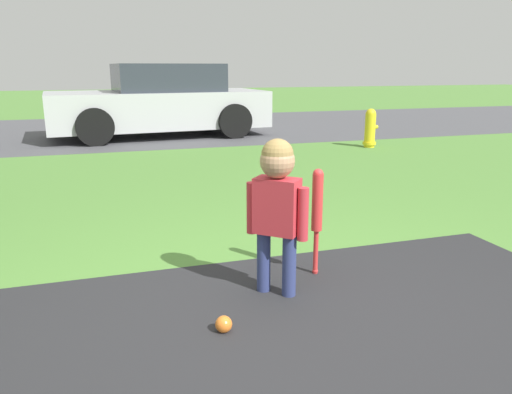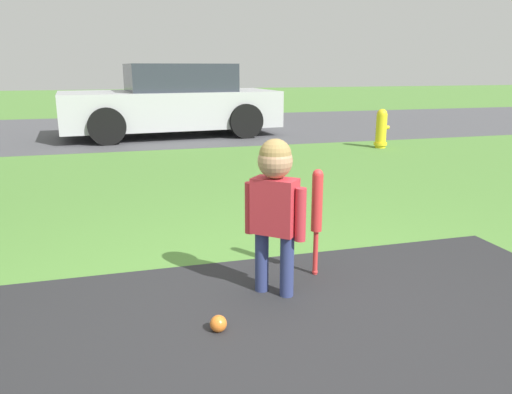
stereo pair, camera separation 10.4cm
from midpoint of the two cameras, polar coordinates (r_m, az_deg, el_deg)
The scene contains 7 objects.
ground_plane at distance 2.67m, azimuth 1.27°, elevation -15.19°, with size 60.00×60.00×0.00m, color #518438.
street_strip at distance 11.37m, azimuth -13.84°, elevation 7.52°, with size 40.00×6.00×0.01m.
child at distance 2.87m, azimuth 1.38°, elevation 0.15°, with size 0.30×0.28×0.94m.
baseball_bat at distance 3.21m, azimuth 6.09°, elevation -1.14°, with size 0.07×0.07×0.71m.
sports_ball at distance 2.66m, azimuth -4.87°, elevation -14.29°, with size 0.09×0.09×0.09m.
fire_hydrant at distance 8.74m, azimuth 12.58°, elevation 7.66°, with size 0.25×0.22×0.65m.
parked_car at distance 10.14m, azimuth -11.18°, elevation 10.57°, with size 4.25×2.20×1.39m.
Camera 1 is at (-0.81, -2.18, 1.33)m, focal length 35.00 mm.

